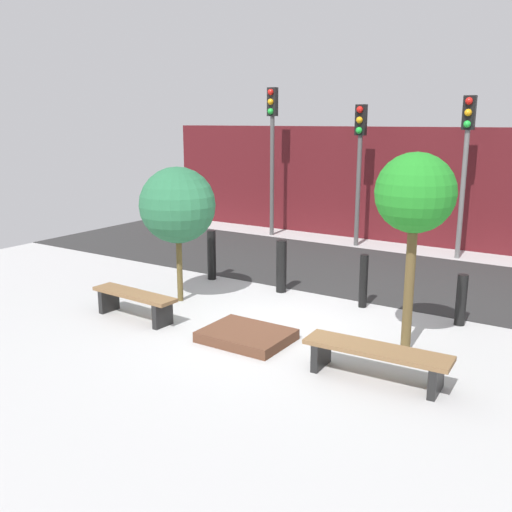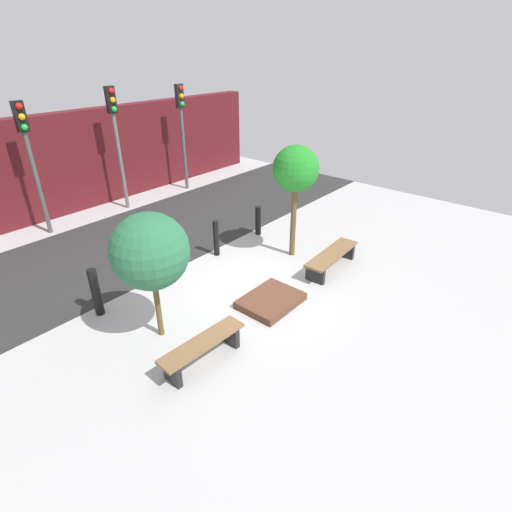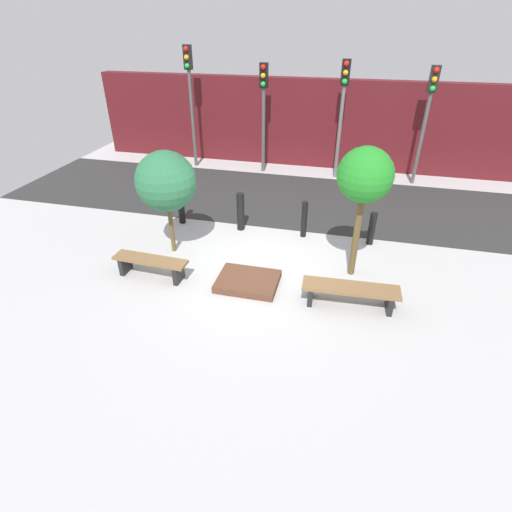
{
  "view_description": "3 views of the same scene",
  "coord_description": "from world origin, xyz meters",
  "views": [
    {
      "loc": [
        4.61,
        -7.48,
        3.32
      ],
      "look_at": [
        -0.31,
        0.11,
        1.15
      ],
      "focal_mm": 40.0,
      "sensor_mm": 36.0,
      "label": 1
    },
    {
      "loc": [
        -5.67,
        -5.01,
        5.0
      ],
      "look_at": [
        0.04,
        -0.19,
        1.0
      ],
      "focal_mm": 28.0,
      "sensor_mm": 36.0,
      "label": 2
    },
    {
      "loc": [
        1.87,
        -7.53,
        5.04
      ],
      "look_at": [
        0.17,
        -0.57,
        0.71
      ],
      "focal_mm": 28.0,
      "sensor_mm": 36.0,
      "label": 3
    }
  ],
  "objects": [
    {
      "name": "bollard_left",
      "position": [
        -0.86,
        1.87,
        0.52
      ],
      "size": [
        0.2,
        0.2,
        1.04
      ],
      "primitive_type": "cylinder",
      "color": "black",
      "rests_on": "ground"
    },
    {
      "name": "road_strip",
      "position": [
        0.0,
        4.25,
        0.01
      ],
      "size": [
        18.0,
        4.26,
        0.01
      ],
      "primitive_type": "cube",
      "color": "#2B2B2B",
      "rests_on": "ground"
    },
    {
      "name": "bollard_center",
      "position": [
        0.86,
        1.87,
        0.49
      ],
      "size": [
        0.15,
        0.15,
        0.98
      ],
      "primitive_type": "cylinder",
      "color": "black",
      "rests_on": "ground"
    },
    {
      "name": "traffic_light_mid_west",
      "position": [
        -1.34,
        6.66,
        2.56
      ],
      "size": [
        0.28,
        0.27,
        3.7
      ],
      "color": "#4D4D4D",
      "rests_on": "ground"
    },
    {
      "name": "bollard_right",
      "position": [
        2.58,
        1.87,
        0.43
      ],
      "size": [
        0.17,
        0.17,
        0.86
      ],
      "primitive_type": "cylinder",
      "color": "black",
      "rests_on": "ground"
    },
    {
      "name": "traffic_light_mid_east",
      "position": [
        1.34,
        6.66,
        2.66
      ],
      "size": [
        0.28,
        0.27,
        3.87
      ],
      "color": "slate",
      "rests_on": "ground"
    },
    {
      "name": "bollard_far_left",
      "position": [
        -2.58,
        1.87,
        0.53
      ],
      "size": [
        0.18,
        0.18,
        1.05
      ],
      "primitive_type": "cylinder",
      "color": "black",
      "rests_on": "ground"
    },
    {
      "name": "traffic_light_east",
      "position": [
        4.02,
        6.66,
        2.59
      ],
      "size": [
        0.28,
        0.27,
        3.75
      ],
      "color": "#4F4F4F",
      "rests_on": "ground"
    },
    {
      "name": "planter_bed",
      "position": [
        0.0,
        -0.64,
        0.08
      ],
      "size": [
        1.31,
        1.01,
        0.16
      ],
      "primitive_type": "cube",
      "color": "brown",
      "rests_on": "ground"
    },
    {
      "name": "bench_right",
      "position": [
        2.17,
        -0.84,
        0.33
      ],
      "size": [
        1.93,
        0.57,
        0.45
      ],
      "rotation": [
        0.0,
        0.0,
        0.05
      ],
      "color": "black",
      "rests_on": "ground"
    },
    {
      "name": "tree_behind_left_bench",
      "position": [
        -2.17,
        0.35,
        1.8
      ],
      "size": [
        1.39,
        1.39,
        2.51
      ],
      "color": "brown",
      "rests_on": "ground"
    },
    {
      "name": "building_facade",
      "position": [
        0.0,
        7.86,
        1.57
      ],
      "size": [
        16.2,
        0.5,
        3.13
      ],
      "primitive_type": "cube",
      "color": "#511419",
      "rests_on": "ground"
    },
    {
      "name": "ground_plane",
      "position": [
        0.0,
        0.0,
        0.0
      ],
      "size": [
        18.0,
        18.0,
        0.0
      ],
      "primitive_type": "plane",
      "color": "#AEAEAE"
    },
    {
      "name": "tree_behind_right_bench",
      "position": [
        2.17,
        0.35,
        2.29
      ],
      "size": [
        1.13,
        1.13,
        2.89
      ],
      "color": "brown",
      "rests_on": "ground"
    },
    {
      "name": "bench_left",
      "position": [
        -2.17,
        -0.84,
        0.33
      ],
      "size": [
        1.7,
        0.47,
        0.46
      ],
      "rotation": [
        0.0,
        0.0,
        -0.05
      ],
      "color": "black",
      "rests_on": "ground"
    }
  ]
}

